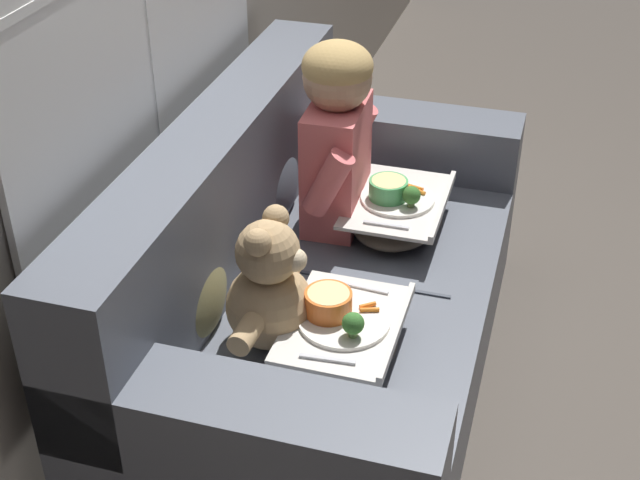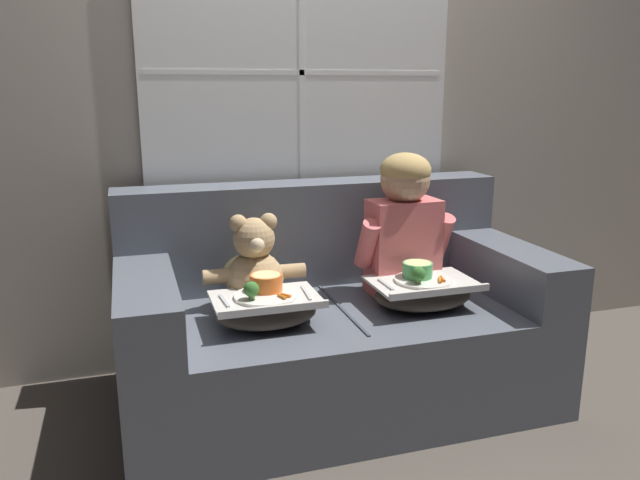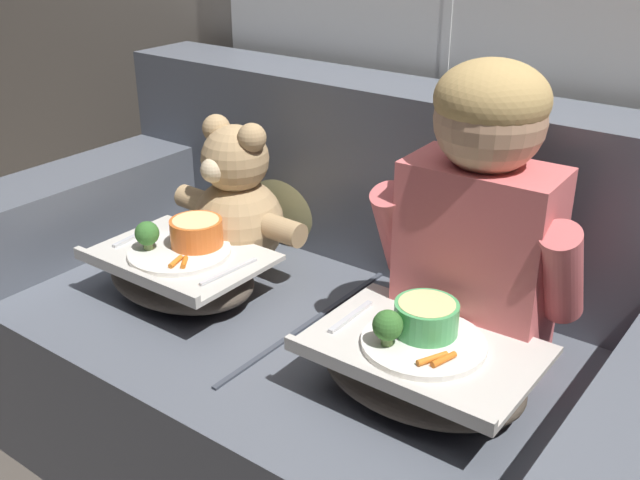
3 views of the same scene
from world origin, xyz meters
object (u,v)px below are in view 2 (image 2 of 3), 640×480
(throw_pillow_behind_teddy, at_px, (245,257))
(child_figure, at_px, (404,217))
(couch, at_px, (332,323))
(lap_tray_child, at_px, (422,291))
(throw_pillow_behind_child, at_px, (384,246))
(teddy_bear, at_px, (255,268))
(lap_tray_teddy, at_px, (266,307))

(throw_pillow_behind_teddy, relative_size, child_figure, 0.54)
(couch, relative_size, lap_tray_child, 4.09)
(throw_pillow_behind_child, bearing_deg, child_figure, -89.99)
(throw_pillow_behind_child, bearing_deg, lap_tray_child, -90.24)
(lap_tray_child, bearing_deg, throw_pillow_behind_child, 89.76)
(teddy_bear, distance_m, lap_tray_teddy, 0.22)
(child_figure, relative_size, lap_tray_child, 1.43)
(throw_pillow_behind_teddy, distance_m, child_figure, 0.72)
(couch, height_order, lap_tray_child, couch)
(child_figure, distance_m, teddy_bear, 0.69)
(throw_pillow_behind_child, bearing_deg, teddy_bear, -162.14)
(throw_pillow_behind_teddy, bearing_deg, teddy_bear, -90.07)
(child_figure, xyz_separation_m, lap_tray_child, (-0.00, -0.21, -0.27))
(couch, xyz_separation_m, lap_tray_child, (0.33, -0.19, 0.17))
(throw_pillow_behind_teddy, xyz_separation_m, child_figure, (0.67, -0.21, 0.18))
(throw_pillow_behind_child, relative_size, teddy_bear, 0.81)
(throw_pillow_behind_child, relative_size, lap_tray_child, 0.80)
(lap_tray_child, bearing_deg, child_figure, 89.51)
(teddy_bear, bearing_deg, throw_pillow_behind_teddy, 89.93)
(child_figure, bearing_deg, teddy_bear, -179.62)
(couch, relative_size, teddy_bear, 4.15)
(throw_pillow_behind_teddy, bearing_deg, couch, -34.14)
(throw_pillow_behind_teddy, bearing_deg, lap_tray_child, -32.06)
(couch, distance_m, lap_tray_child, 0.42)
(child_figure, bearing_deg, throw_pillow_behind_teddy, 162.47)
(teddy_bear, height_order, lap_tray_child, teddy_bear)
(throw_pillow_behind_teddy, bearing_deg, throw_pillow_behind_child, 0.00)
(teddy_bear, bearing_deg, lap_tray_teddy, -89.90)
(teddy_bear, distance_m, lap_tray_child, 0.70)
(couch, distance_m, throw_pillow_behind_child, 0.48)
(throw_pillow_behind_child, height_order, lap_tray_teddy, throw_pillow_behind_child)
(couch, xyz_separation_m, throw_pillow_behind_teddy, (-0.33, 0.23, 0.26))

